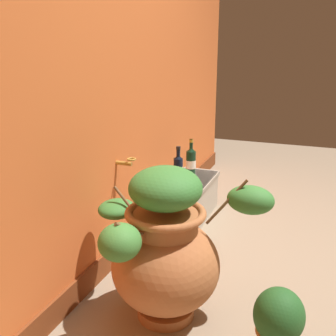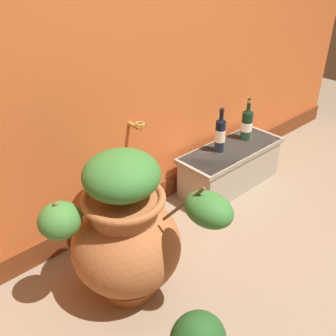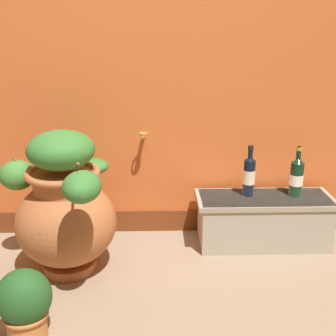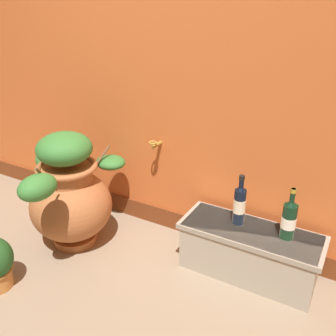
{
  "view_description": "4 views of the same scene",
  "coord_description": "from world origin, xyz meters",
  "px_view_note": "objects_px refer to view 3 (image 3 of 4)",
  "views": [
    {
      "loc": [
        -2.08,
        0.0,
        1.29
      ],
      "look_at": [
        0.17,
        0.88,
        0.55
      ],
      "focal_mm": 42.37,
      "sensor_mm": 36.0,
      "label": 1
    },
    {
      "loc": [
        -1.3,
        -0.54,
        1.54
      ],
      "look_at": [
        -0.03,
        0.84,
        0.43
      ],
      "focal_mm": 41.13,
      "sensor_mm": 36.0,
      "label": 2
    },
    {
      "loc": [
        -0.02,
        -1.51,
        1.26
      ],
      "look_at": [
        0.05,
        0.87,
        0.5
      ],
      "focal_mm": 47.0,
      "sensor_mm": 36.0,
      "label": 3
    },
    {
      "loc": [
        1.07,
        -0.84,
        1.46
      ],
      "look_at": [
        0.1,
        0.85,
        0.59
      ],
      "focal_mm": 38.56,
      "sensor_mm": 36.0,
      "label": 4
    }
  ],
  "objects_px": {
    "wine_bottle_left": "(297,176)",
    "wine_bottle_middle": "(249,174)",
    "terracotta_urn": "(65,208)",
    "potted_shrub": "(25,303)"
  },
  "relations": [
    {
      "from": "terracotta_urn",
      "to": "wine_bottle_middle",
      "type": "height_order",
      "value": "terracotta_urn"
    },
    {
      "from": "terracotta_urn",
      "to": "potted_shrub",
      "type": "height_order",
      "value": "terracotta_urn"
    },
    {
      "from": "terracotta_urn",
      "to": "wine_bottle_left",
      "type": "height_order",
      "value": "terracotta_urn"
    },
    {
      "from": "wine_bottle_left",
      "to": "wine_bottle_middle",
      "type": "xyz_separation_m",
      "value": [
        -0.28,
        0.01,
        0.01
      ]
    },
    {
      "from": "wine_bottle_middle",
      "to": "potted_shrub",
      "type": "distance_m",
      "value": 1.42
    },
    {
      "from": "potted_shrub",
      "to": "wine_bottle_left",
      "type": "bearing_deg",
      "value": 31.59
    },
    {
      "from": "terracotta_urn",
      "to": "potted_shrub",
      "type": "relative_size",
      "value": 2.76
    },
    {
      "from": "wine_bottle_left",
      "to": "potted_shrub",
      "type": "relative_size",
      "value": 0.94
    },
    {
      "from": "wine_bottle_left",
      "to": "wine_bottle_middle",
      "type": "height_order",
      "value": "wine_bottle_middle"
    },
    {
      "from": "terracotta_urn",
      "to": "wine_bottle_left",
      "type": "xyz_separation_m",
      "value": [
        1.31,
        0.3,
        0.06
      ]
    }
  ]
}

